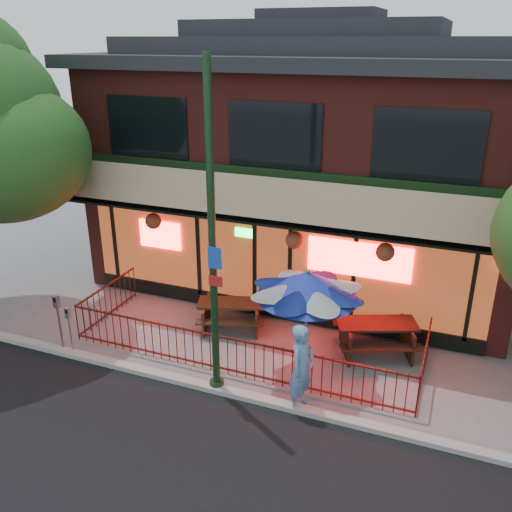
{
  "coord_description": "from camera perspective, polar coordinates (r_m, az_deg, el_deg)",
  "views": [
    {
      "loc": [
        4.49,
        -9.41,
        7.23
      ],
      "look_at": [
        -0.02,
        2.0,
        2.26
      ],
      "focal_mm": 38.0,
      "sensor_mm": 36.0,
      "label": 1
    }
  ],
  "objects": [
    {
      "name": "patio_fence",
      "position": [
        12.72,
        -2.44,
        -9.21
      ],
      "size": [
        8.44,
        2.62,
        1.0
      ],
      "color": "#4F1710",
      "rests_on": "ground"
    },
    {
      "name": "restaurant_building",
      "position": [
        17.39,
        6.38,
        11.64
      ],
      "size": [
        12.96,
        9.49,
        8.05
      ],
      "color": "maroon",
      "rests_on": "ground"
    },
    {
      "name": "pedestrian",
      "position": [
        11.3,
        4.85,
        -11.67
      ],
      "size": [
        0.61,
        0.79,
        1.94
      ],
      "primitive_type": "imported",
      "rotation": [
        0.0,
        0.0,
        1.35
      ],
      "color": "#5B87B7",
      "rests_on": "ground"
    },
    {
      "name": "curb",
      "position": [
        12.28,
        -4.34,
        -13.74
      ],
      "size": [
        80.0,
        0.25,
        0.12
      ],
      "primitive_type": "cube",
      "color": "#999993",
      "rests_on": "ground"
    },
    {
      "name": "patio_umbrella",
      "position": [
        11.88,
        5.44,
        -3.01
      ],
      "size": [
        2.27,
        2.27,
        2.6
      ],
      "color": "gray",
      "rests_on": "ground"
    },
    {
      "name": "picnic_table_right",
      "position": [
        13.65,
        12.52,
        -7.87
      ],
      "size": [
        2.33,
        2.09,
        0.82
      ],
      "color": "#321A11",
      "rests_on": "ground"
    },
    {
      "name": "ground",
      "position": [
        12.68,
        -3.33,
        -12.74
      ],
      "size": [
        80.0,
        80.0,
        0.0
      ],
      "primitive_type": "plane",
      "color": "gray",
      "rests_on": "ground"
    },
    {
      "name": "parking_meter_far",
      "position": [
        13.96,
        -20.1,
        -5.77
      ],
      "size": [
        0.14,
        0.13,
        1.52
      ],
      "color": "gray",
      "rests_on": "ground"
    },
    {
      "name": "street_light",
      "position": [
        10.85,
        -4.57,
        -0.1
      ],
      "size": [
        0.43,
        0.32,
        7.0
      ],
      "color": "#173418",
      "rests_on": "ground"
    },
    {
      "name": "parking_meter_near",
      "position": [
        13.87,
        -19.07,
        -6.68
      ],
      "size": [
        0.12,
        0.1,
        1.25
      ],
      "color": "gray",
      "rests_on": "ground"
    },
    {
      "name": "picnic_table_left",
      "position": [
        14.44,
        -2.58,
        -5.78
      ],
      "size": [
        2.1,
        1.84,
        0.75
      ],
      "color": "#3F2617",
      "rests_on": "ground"
    }
  ]
}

